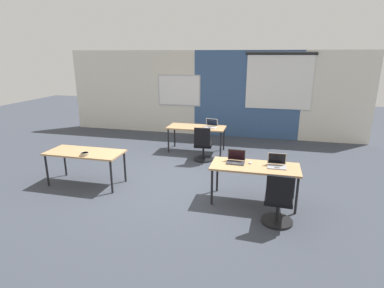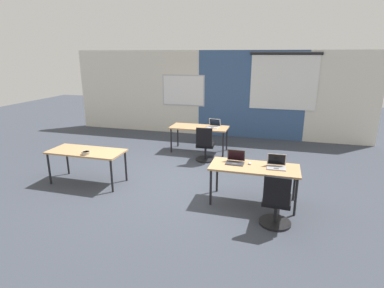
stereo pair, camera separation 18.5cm
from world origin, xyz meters
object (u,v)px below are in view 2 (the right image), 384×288
Objects in this scene: desk_near_right at (254,169)px; mouse_near_right_inner at (250,163)px; chair_near_right_end at (276,205)px; snack_bowl at (86,153)px; chair_far_right at (205,147)px; desk_near_left at (87,153)px; laptop_near_right_inner at (235,160)px; desk_far_center at (199,129)px; laptop_near_right_end at (276,165)px; laptop_far_right at (214,126)px.

desk_near_right is 14.87× the size of mouse_near_right_inner.
chair_near_right_end is 3.83m from snack_bowl.
desk_near_left is at bearing 40.05° from chair_far_right.
mouse_near_right_inner is (0.27, 0.01, -0.03)m from laptop_near_right_inner.
desk_far_center is 3.49m from laptop_near_right_end.
desk_far_center is at bearing 122.01° from desk_near_right.
snack_bowl is at bearing 44.96° from chair_far_right.
laptop_near_right_inner reaches higher than snack_bowl.
mouse_near_right_inner is 1.05m from chair_near_right_end.
desk_near_left is at bearing -7.86° from chair_near_right_end.
laptop_near_right_inner is 0.91× the size of laptop_far_right.
chair_near_right_end is at bearing -60.24° from desk_near_right.
chair_near_right_end is 2.49× the size of laptop_far_right.
desk_near_left is 0.28m from snack_bowl.
laptop_near_right_inner is at bearing -178.89° from mouse_near_right_inner.
laptop_near_right_inner and laptop_near_right_end have the same top height.
desk_far_center is 3.17m from mouse_near_right_inner.
desk_near_left is 3.14m from laptop_near_right_inner.
laptop_far_right reaches higher than desk_far_center.
snack_bowl is (-2.01, -3.05, -0.01)m from laptop_far_right.
laptop_near_right_inner is at bearing 1.69° from desk_near_left.
laptop_far_right is (-1.26, 2.74, 0.03)m from mouse_near_right_inner.
chair_near_right_end is (3.92, -0.74, -0.28)m from desk_near_left.
laptop_near_right_inner is 0.37× the size of chair_far_right.
laptop_near_right_end reaches higher than chair_far_right.
chair_near_right_end is at bearing -55.55° from laptop_far_right.
desk_near_left is 3.41m from mouse_near_right_inner.
snack_bowl reaches higher than mouse_near_right_inner.
laptop_far_right is at bearing -60.84° from chair_near_right_end.
laptop_far_right reaches higher than mouse_near_right_inner.
chair_far_right is at bearing -85.41° from laptop_far_right.
desk_near_right is 3.37m from snack_bowl.
laptop_near_right_end is at bearing 4.04° from snack_bowl.
laptop_near_right_end is (2.13, -2.75, 0.11)m from desk_far_center.
desk_near_right is 3.30m from desk_far_center.
laptop_near_right_end is 2.70m from chair_far_right.
chair_near_right_end is at bearing 119.27° from chair_far_right.
mouse_near_right_inner is at bearing 5.53° from snack_bowl.
snack_bowl reaches higher than desk_near_left.
chair_far_right is (2.10, 2.03, -0.28)m from desk_near_left.
mouse_near_right_inner is 0.61× the size of snack_bowl.
snack_bowl is at bearing -172.63° from laptop_near_right_inner.
laptop_near_right_end is 0.36× the size of chair_near_right_end.
snack_bowl is (-3.74, -0.26, -0.02)m from laptop_near_right_end.
chair_far_right is (-1.40, 2.03, -0.28)m from desk_near_right.
chair_near_right_end is 5.18× the size of snack_bowl.
mouse_near_right_inner is at bearing -55.68° from chair_near_right_end.
laptop_near_right_inner is at bearing 175.22° from laptop_near_right_end.
desk_near_left is 3.56m from laptop_far_right.
laptop_near_right_inner reaches higher than desk_far_center.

